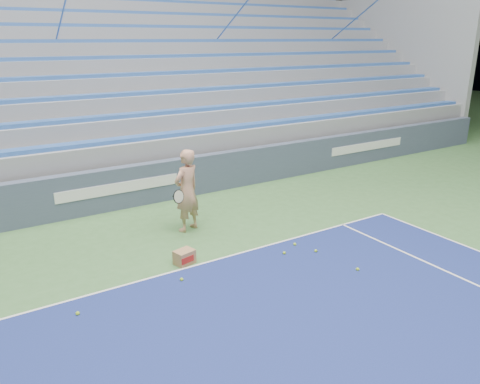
% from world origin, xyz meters
% --- Properties ---
extents(sponsor_barrier, '(30.00, 0.32, 1.10)m').
position_xyz_m(sponsor_barrier, '(0.00, 15.88, 0.55)').
color(sponsor_barrier, '#404B61').
rests_on(sponsor_barrier, ground).
extents(bleachers, '(31.00, 9.15, 7.30)m').
position_xyz_m(bleachers, '(0.00, 21.60, 2.36)').
color(bleachers, gray).
rests_on(bleachers, ground).
extents(tennis_player, '(1.01, 0.95, 1.91)m').
position_xyz_m(tennis_player, '(0.87, 13.60, 0.96)').
color(tennis_player, tan).
rests_on(tennis_player, ground).
extents(ball_box, '(0.43, 0.37, 0.28)m').
position_xyz_m(ball_box, '(0.05, 12.10, 0.14)').
color(ball_box, '#9E754C').
rests_on(ball_box, ground).
extents(tennis_ball_0, '(0.07, 0.07, 0.07)m').
position_xyz_m(tennis_ball_0, '(2.42, 11.58, 0.03)').
color(tennis_ball_0, '#A1D32B').
rests_on(tennis_ball_0, ground).
extents(tennis_ball_1, '(0.07, 0.07, 0.07)m').
position_xyz_m(tennis_ball_1, '(-0.31, 11.49, 0.03)').
color(tennis_ball_1, '#A1D32B').
rests_on(tennis_ball_1, ground).
extents(tennis_ball_2, '(0.07, 0.07, 0.07)m').
position_xyz_m(tennis_ball_2, '(2.71, 10.04, 0.03)').
color(tennis_ball_2, '#A1D32B').
rests_on(tennis_ball_2, ground).
extents(tennis_ball_3, '(0.07, 0.07, 0.07)m').
position_xyz_m(tennis_ball_3, '(-2.21, 11.37, 0.03)').
color(tennis_ball_3, '#A1D32B').
rests_on(tennis_ball_3, ground).
extents(tennis_ball_4, '(0.07, 0.07, 0.07)m').
position_xyz_m(tennis_ball_4, '(1.96, 11.37, 0.03)').
color(tennis_ball_4, '#A1D32B').
rests_on(tennis_ball_4, ground).
extents(tennis_ball_5, '(0.07, 0.07, 0.07)m').
position_xyz_m(tennis_ball_5, '(2.58, 11.09, 0.03)').
color(tennis_ball_5, '#A1D32B').
rests_on(tennis_ball_5, ground).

